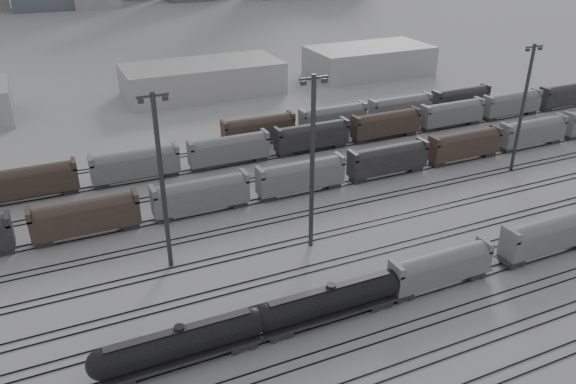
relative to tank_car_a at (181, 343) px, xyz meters
name	(u,v)px	position (x,y,z in m)	size (l,w,h in m)	color
ground	(357,317)	(20.23, -1.00, -2.65)	(900.00, 900.00, 0.00)	#A8A9AD
tracks	(293,244)	(20.23, 16.50, -2.57)	(220.00, 71.50, 0.16)	black
tank_car_a	(181,343)	(0.00, 0.00, 0.00)	(18.56, 3.09, 4.59)	black
tank_car_b	(330,300)	(17.17, 0.00, 0.02)	(18.67, 3.11, 4.61)	black
hopper_car_a	(441,266)	(32.48, 0.00, 0.41)	(13.87, 2.76, 4.96)	black
hopper_car_b	(550,233)	(50.53, 0.00, 0.69)	(15.13, 3.01, 5.41)	black
light_mast_b	(162,180)	(3.25, 18.49, 9.85)	(3.77, 0.60, 23.57)	#363639
light_mast_c	(312,161)	(22.36, 15.39, 10.26)	(3.89, 0.62, 24.34)	#363639
light_mast_d	(523,106)	(67.30, 23.76, 9.41)	(3.64, 0.58, 22.74)	#363639
bg_string_near	(301,178)	(28.23, 31.00, 0.15)	(151.00, 3.00, 5.60)	slate
bg_string_mid	(312,138)	(38.23, 47.00, 0.15)	(151.00, 3.00, 5.60)	black
bg_string_far	(367,114)	(55.73, 55.00, 0.15)	(66.00, 3.00, 5.60)	#49362E
warehouse_mid	(203,79)	(30.23, 94.00, 1.35)	(40.00, 18.00, 8.00)	#ADADB0
warehouse_right	(369,60)	(80.23, 94.00, 1.35)	(35.00, 18.00, 8.00)	#ADADB0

